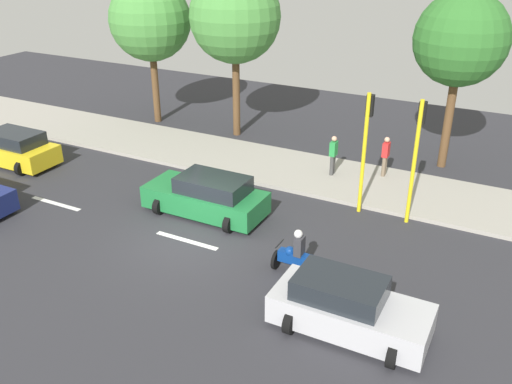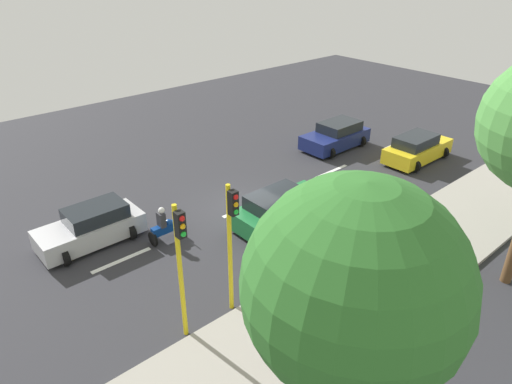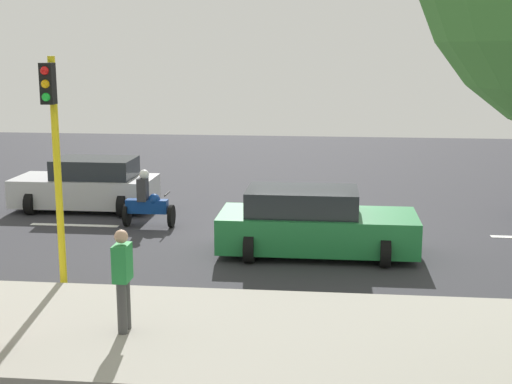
{
  "view_description": "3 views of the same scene",
  "coord_description": "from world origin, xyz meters",
  "views": [
    {
      "loc": [
        -13.09,
        -9.43,
        9.51
      ],
      "look_at": [
        2.22,
        -1.48,
        1.21
      ],
      "focal_mm": 38.58,
      "sensor_mm": 36.0,
      "label": 1
    },
    {
      "loc": [
        14.0,
        -11.47,
        10.34
      ],
      "look_at": [
        1.56,
        -0.65,
        1.68
      ],
      "focal_mm": 32.3,
      "sensor_mm": 36.0,
      "label": 2
    },
    {
      "loc": [
        17.73,
        0.76,
        4.66
      ],
      "look_at": [
        2.47,
        -0.86,
        1.52
      ],
      "focal_mm": 49.81,
      "sensor_mm": 36.0,
      "label": 3
    }
  ],
  "objects": [
    {
      "name": "car_silver",
      "position": [
        -1.86,
        -6.25,
        0.71
      ],
      "size": [
        2.15,
        4.05,
        1.52
      ],
      "color": "#B7B7BC",
      "rests_on": "ground"
    },
    {
      "name": "car_yellow_cab",
      "position": [
        2.11,
        10.63,
        0.71
      ],
      "size": [
        2.17,
        4.34,
        1.52
      ],
      "color": "yellow",
      "rests_on": "ground"
    },
    {
      "name": "lane_stripe_north",
      "position": [
        0.0,
        -6.0,
        0.01
      ],
      "size": [
        0.2,
        2.4,
        0.01
      ],
      "primitive_type": "cube",
      "color": "white",
      "rests_on": "ground"
    },
    {
      "name": "car_dark_blue",
      "position": [
        -2.1,
        8.77,
        0.71
      ],
      "size": [
        2.37,
        4.19,
        1.52
      ],
      "color": "navy",
      "rests_on": "ground"
    },
    {
      "name": "street_tree_north",
      "position": [
        10.59,
        -6.37,
        5.47
      ],
      "size": [
        3.79,
        3.79,
        7.4
      ],
      "color": "brown",
      "rests_on": "ground"
    },
    {
      "name": "ground_plane",
      "position": [
        0.0,
        0.0,
        -0.05
      ],
      "size": [
        40.0,
        60.0,
        0.1
      ],
      "primitive_type": "cube",
      "color": "#2D2D33"
    },
    {
      "name": "traffic_light_midblock",
      "position": [
        4.85,
        -6.24,
        2.93
      ],
      "size": [
        0.49,
        0.24,
        4.5
      ],
      "color": "yellow",
      "rests_on": "ground"
    },
    {
      "name": "traffic_light_corner",
      "position": [
        4.85,
        -4.47,
        2.93
      ],
      "size": [
        0.49,
        0.24,
        4.5
      ],
      "color": "yellow",
      "rests_on": "ground"
    },
    {
      "name": "motorcycle",
      "position": [
        -0.09,
        -4.01,
        0.64
      ],
      "size": [
        0.6,
        1.3,
        1.53
      ],
      "color": "black",
      "rests_on": "ground"
    },
    {
      "name": "pedestrian_near_signal",
      "position": [
        7.19,
        -2.5,
        1.06
      ],
      "size": [
        0.4,
        0.24,
        1.69
      ],
      "color": "#3F3F3F",
      "rests_on": "sidewalk"
    },
    {
      "name": "lane_stripe_far_south",
      "position": [
        0.0,
        12.0,
        0.01
      ],
      "size": [
        0.2,
        2.4,
        0.01
      ],
      "primitive_type": "cube",
      "color": "white",
      "rests_on": "ground"
    },
    {
      "name": "car_green",
      "position": [
        1.99,
        0.41,
        0.71
      ],
      "size": [
        2.26,
        4.47,
        1.52
      ],
      "color": "#1E7238",
      "rests_on": "ground"
    },
    {
      "name": "lane_stripe_mid",
      "position": [
        0.0,
        0.0,
        0.01
      ],
      "size": [
        0.2,
        2.4,
        0.01
      ],
      "primitive_type": "cube",
      "color": "white",
      "rests_on": "ground"
    },
    {
      "name": "pedestrian_by_tree",
      "position": [
        8.08,
        -4.46,
        1.06
      ],
      "size": [
        0.4,
        0.24,
        1.69
      ],
      "color": "#72604C",
      "rests_on": "sidewalk"
    },
    {
      "name": "lane_stripe_south",
      "position": [
        0.0,
        6.0,
        0.01
      ],
      "size": [
        0.2,
        2.4,
        0.01
      ],
      "primitive_type": "cube",
      "color": "white",
      "rests_on": "ground"
    },
    {
      "name": "sidewalk",
      "position": [
        7.0,
        0.0,
        0.07
      ],
      "size": [
        4.0,
        60.0,
        0.15
      ],
      "primitive_type": "cube",
      "color": "#9E998E",
      "rests_on": "ground"
    }
  ]
}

